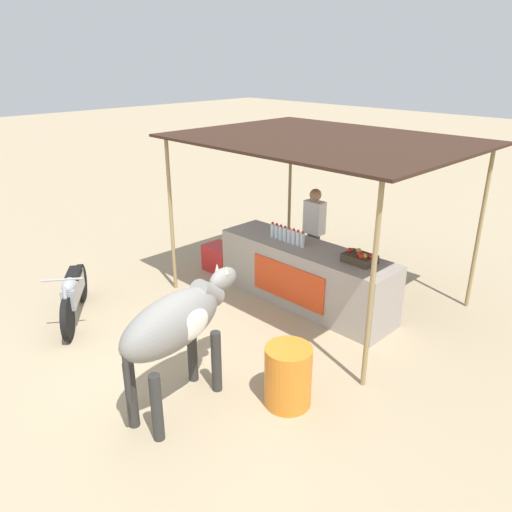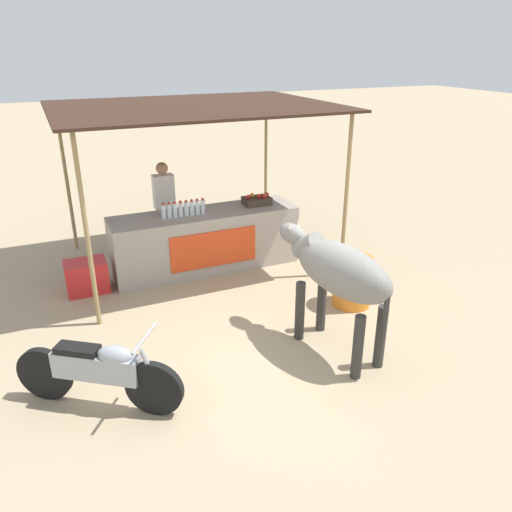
{
  "view_description": "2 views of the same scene",
  "coord_description": "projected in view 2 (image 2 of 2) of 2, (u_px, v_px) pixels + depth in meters",
  "views": [
    {
      "loc": [
        4.53,
        -3.38,
        3.7
      ],
      "look_at": [
        -0.27,
        1.39,
        0.96
      ],
      "focal_mm": 35.0,
      "sensor_mm": 36.0,
      "label": 1
    },
    {
      "loc": [
        -2.31,
        -5.04,
        3.46
      ],
      "look_at": [
        0.27,
        0.77,
        0.72
      ],
      "focal_mm": 35.0,
      "sensor_mm": 36.0,
      "label": 2
    }
  ],
  "objects": [
    {
      "name": "ground_plane",
      "position": [
        261.0,
        332.0,
        6.46
      ],
      "size": [
        60.0,
        60.0,
        0.0
      ],
      "primitive_type": "plane",
      "color": "tan"
    },
    {
      "name": "stall_counter",
      "position": [
        206.0,
        240.0,
        8.12
      ],
      "size": [
        3.0,
        0.82,
        0.96
      ],
      "color": "#9E9389",
      "rests_on": "ground"
    },
    {
      "name": "stall_awning",
      "position": [
        194.0,
        112.0,
        7.58
      ],
      "size": [
        4.2,
        3.2,
        2.57
      ],
      "color": "#382319",
      "rests_on": "ground"
    },
    {
      "name": "water_bottle_row",
      "position": [
        184.0,
        209.0,
        7.71
      ],
      "size": [
        0.7,
        0.07,
        0.25
      ],
      "color": "silver",
      "rests_on": "stall_counter"
    },
    {
      "name": "fruit_crate",
      "position": [
        257.0,
        200.0,
        8.29
      ],
      "size": [
        0.44,
        0.32,
        0.18
      ],
      "color": "#3F3326",
      "rests_on": "stall_counter"
    },
    {
      "name": "vendor_behind_counter",
      "position": [
        165.0,
        209.0,
        8.43
      ],
      "size": [
        0.34,
        0.22,
        1.65
      ],
      "color": "#383842",
      "rests_on": "ground"
    },
    {
      "name": "cooler_box",
      "position": [
        87.0,
        277.0,
        7.42
      ],
      "size": [
        0.6,
        0.44,
        0.48
      ],
      "primitive_type": "cube",
      "color": "red",
      "rests_on": "ground"
    },
    {
      "name": "water_barrel",
      "position": [
        352.0,
        281.0,
        7.0
      ],
      "size": [
        0.53,
        0.53,
        0.72
      ],
      "primitive_type": "cylinder",
      "color": "orange",
      "rests_on": "ground"
    },
    {
      "name": "cow",
      "position": [
        338.0,
        272.0,
        5.7
      ],
      "size": [
        0.79,
        1.85,
        1.44
      ],
      "color": "gray",
      "rests_on": "ground"
    },
    {
      "name": "motorcycle_parked",
      "position": [
        99.0,
        371.0,
        4.99
      ],
      "size": [
        1.52,
        1.1,
        0.9
      ],
      "color": "black",
      "rests_on": "ground"
    }
  ]
}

